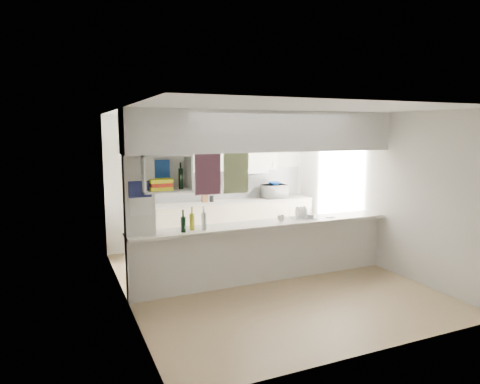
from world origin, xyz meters
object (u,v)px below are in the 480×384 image
microwave (275,191)px  bowl (274,183)px  dish_rack (303,213)px  wine_bottles (194,222)px

microwave → bowl: size_ratio=2.00×
bowl → dish_rack: bowl is taller
wine_bottles → microwave: bearing=41.8°
microwave → dish_rack: size_ratio=1.19×
bowl → dish_rack: (-0.55, -2.03, -0.23)m
bowl → wine_bottles: 3.25m
bowl → microwave: bearing=42.9°
microwave → bowl: bearing=46.4°
microwave → dish_rack: (-0.58, -2.06, -0.06)m
microwave → dish_rack: bearing=77.7°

